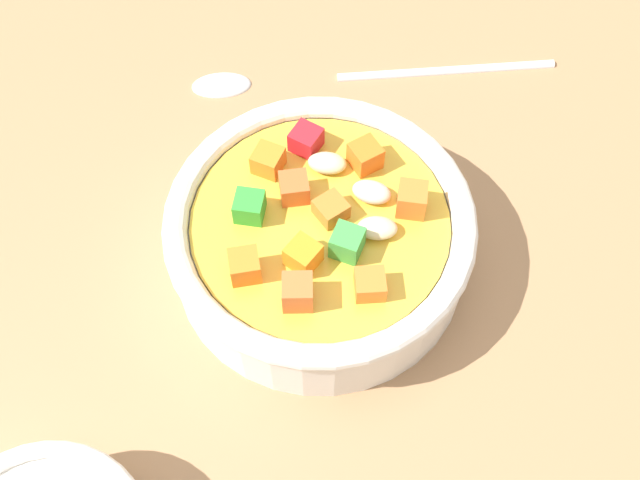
# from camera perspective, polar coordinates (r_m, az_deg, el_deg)

# --- Properties ---
(ground_plane) EXTENTS (1.40, 1.40, 0.02)m
(ground_plane) POSITION_cam_1_polar(r_m,az_deg,el_deg) (0.49, 0.00, -1.95)
(ground_plane) COLOR #9E754F
(soup_bowl_main) EXTENTS (0.17, 0.17, 0.06)m
(soup_bowl_main) POSITION_cam_1_polar(r_m,az_deg,el_deg) (0.45, 0.01, 0.26)
(soup_bowl_main) COLOR white
(soup_bowl_main) RESTS_ON ground_plane
(spoon) EXTENTS (0.21, 0.15, 0.01)m
(spoon) POSITION_cam_1_polar(r_m,az_deg,el_deg) (0.55, -0.36, 11.35)
(spoon) COLOR silver
(spoon) RESTS_ON ground_plane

